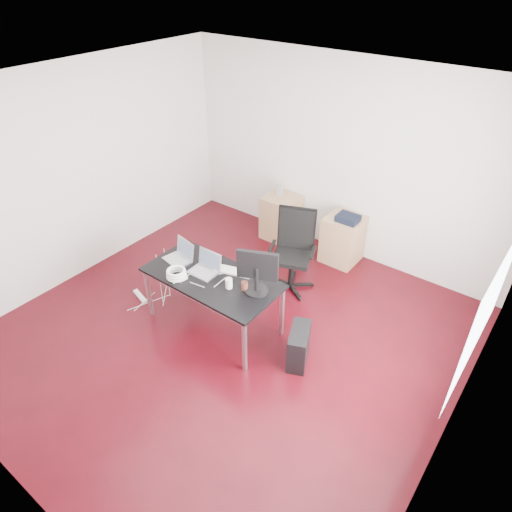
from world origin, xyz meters
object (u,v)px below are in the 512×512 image
Objects in this scene: desk at (212,280)px; filing_cabinet_right at (342,239)px; office_chair at (294,247)px; filing_cabinet_left at (281,217)px; pc_tower at (299,346)px.

desk is 2.29× the size of filing_cabinet_right.
office_chair reaches higher than filing_cabinet_left.
filing_cabinet_right is at bearing 82.10° from pc_tower.
office_chair is at bearing 76.43° from desk.
office_chair is (0.30, 1.26, -0.07)m from desk.
pc_tower is (0.83, -1.13, -0.39)m from office_chair.
office_chair is 1.46m from pc_tower.
desk reaches higher than filing_cabinet_left.
desk is at bearing -104.30° from filing_cabinet_right.
filing_cabinet_left is 1.08m from filing_cabinet_right.
office_chair reaches higher than desk.
filing_cabinet_right is (0.25, 0.93, -0.26)m from office_chair.
desk is 1.48× the size of office_chair.
pc_tower is (0.58, -2.06, -0.13)m from filing_cabinet_right.
pc_tower is (1.66, -2.06, -0.13)m from filing_cabinet_left.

